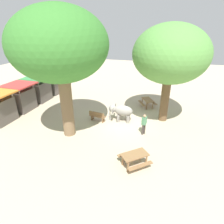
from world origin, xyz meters
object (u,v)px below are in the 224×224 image
Objects in this scene: person_handler at (144,123)px; shade_tree_main at (60,46)px; market_stall_white at (53,84)px; feed_bucket at (111,107)px; market_stall_green at (39,90)px; wooden_bench at (97,116)px; market_stall_red at (21,98)px; picnic_table_far at (135,157)px; picnic_table_near at (148,101)px; elephant at (121,111)px; shade_tree_secondary at (171,54)px.

person_handler is 0.19× the size of shade_tree_main.
market_stall_white is 8.47m from feed_bucket.
market_stall_green is 2.60m from market_stall_white.
shade_tree_main reaches higher than wooden_bench.
shade_tree_main reaches higher than market_stall_red.
picnic_table_far is at bearing -121.87° from market_stall_green.
picnic_table_far is 5.85× the size of feed_bucket.
picnic_table_near is 0.80× the size of market_stall_green.
picnic_table_far is 12.61m from market_stall_red.
picnic_table_near is 3.62m from feed_bucket.
wooden_bench is 2.89m from feed_bucket.
shade_tree_main is at bearing -140.63° from market_stall_white.
wooden_bench is (0.93, 4.02, -0.48)m from person_handler.
wooden_bench is at bearing -109.73° from market_stall_green.
market_stall_green reaches higher than elephant.
shade_tree_secondary is 3.03× the size of market_stall_green.
elephant is 0.81× the size of market_stall_red.
market_stall_red is (-4.21, 11.29, 0.55)m from picnic_table_near.
market_stall_white is at bearing 0.00° from market_stall_green.
picnic_table_far is (-5.15, -2.14, -0.32)m from elephant.
person_handler is at bearing -95.31° from market_stall_red.
market_stall_red is at bearing -0.82° from elephant.
market_stall_red is (-1.76, 12.91, -4.27)m from shade_tree_secondary.
feed_bucket is at bearing -59.21° from elephant.
person_handler is 0.64× the size of market_stall_red.
feed_bucket is (2.70, -8.04, -0.98)m from market_stall_red.
market_stall_red is at bearing 108.55° from feed_bucket.
wooden_bench is 0.57× the size of market_stall_red.
elephant is at bearing 3.13° from person_handler.
shade_tree_secondary reaches higher than wooden_bench.
shade_tree_main reaches higher than elephant.
elephant is at bearing -102.50° from market_stall_green.
market_stall_white is (6.29, 11.69, 0.19)m from person_handler.
elephant is 0.81× the size of market_stall_green.
picnic_table_far is 0.84× the size of market_stall_red.
picnic_table_near is at bearing -81.87° from market_stall_green.
picnic_table_near is (2.46, 1.62, -4.83)m from shade_tree_secondary.
market_stall_white reaches higher than picnic_table_near.
market_stall_red reaches higher than person_handler.
feed_bucket is at bearing -105.66° from picnic_table_far.
wooden_bench is at bearing -90.41° from picnic_table_far.
person_handler is 5.32m from feed_bucket.
shade_tree_main is 1.12× the size of shade_tree_secondary.
picnic_table_near is (3.73, -1.74, -0.32)m from elephant.
wooden_bench reaches higher than picnic_table_near.
wooden_bench is at bearing -124.89° from market_stall_white.
wooden_bench is (-0.63, 1.88, -0.43)m from elephant.
market_stall_green is at bearing 180.00° from market_stall_white.
shade_tree_secondary reaches higher than picnic_table_far.
person_handler reaches higher than picnic_table_far.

